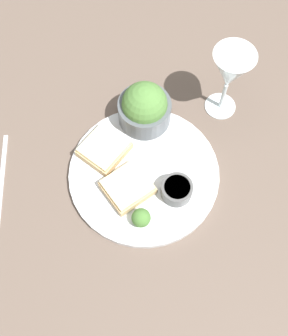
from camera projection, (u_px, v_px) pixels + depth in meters
The scene contains 9 objects.
ground_plane at pixel (144, 175), 0.81m from camera, with size 4.00×4.00×0.00m, color brown.
dinner_plate at pixel (144, 174), 0.80m from camera, with size 0.29×0.29×0.01m.
salad_bowl at pixel (145, 108), 0.81m from camera, with size 0.10×0.10×0.09m.
sauce_ramekin at pixel (177, 190), 0.76m from camera, with size 0.06×0.06×0.03m.
cheese_toast_near at pixel (128, 187), 0.77m from camera, with size 0.10×0.10×0.03m.
cheese_toast_far at pixel (104, 149), 0.80m from camera, with size 0.11×0.11×0.03m.
wine_glass at pixel (230, 73), 0.77m from camera, with size 0.08×0.08×0.16m.
garnish at pixel (141, 218), 0.74m from camera, with size 0.03×0.03×0.03m.
fork at pixel (2, 179), 0.80m from camera, with size 0.05×0.19×0.01m.
Camera 1 is at (0.08, 0.31, 0.74)m, focal length 45.00 mm.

